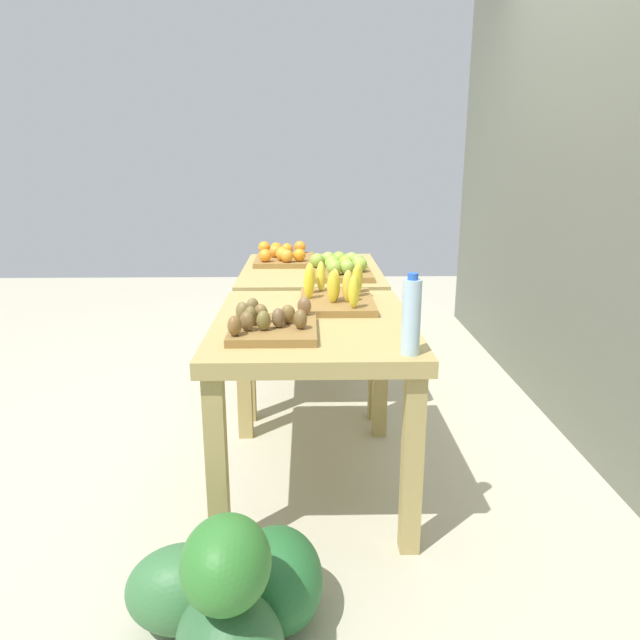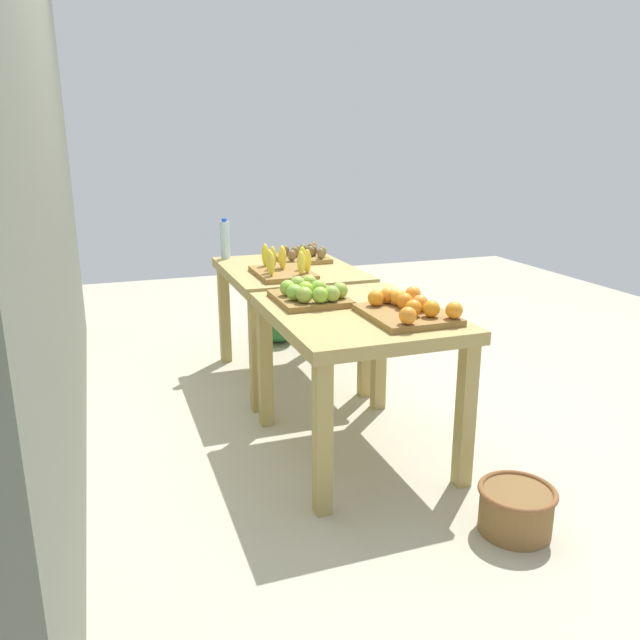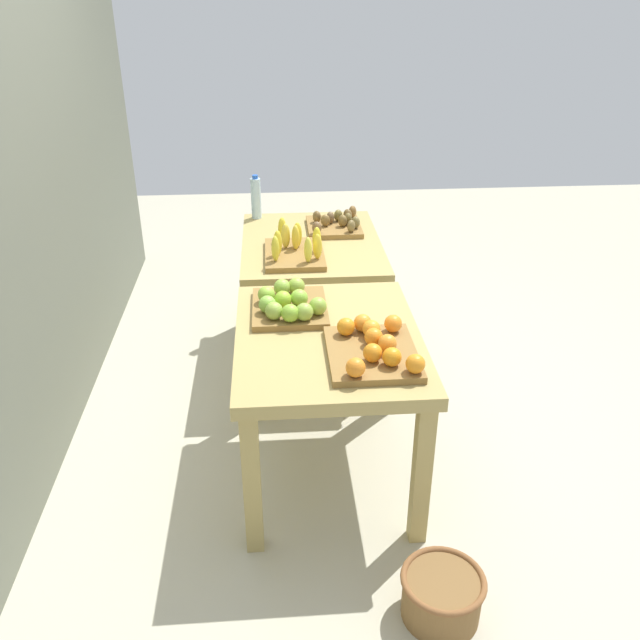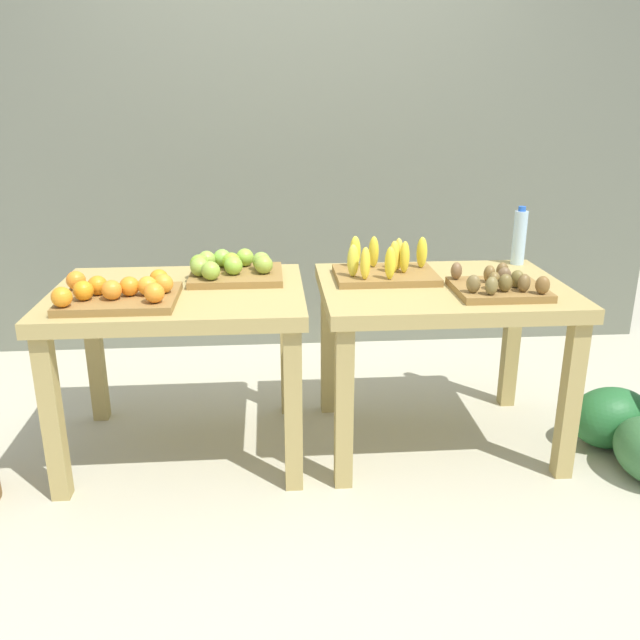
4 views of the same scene
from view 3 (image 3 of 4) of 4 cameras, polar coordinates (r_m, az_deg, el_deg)
The scene contains 11 objects.
ground_plane at distance 3.74m, azimuth -0.12°, elevation -7.11°, with size 8.00×8.00×0.00m, color #B6B098.
back_wall at distance 3.33m, azimuth -24.83°, elevation 14.22°, with size 4.40×0.12×3.00m, color #646858.
display_table_left at distance 2.93m, azimuth 0.68°, elevation -3.11°, with size 1.04×0.80×0.75m.
display_table_right at distance 3.93m, azimuth -0.74°, elevation 5.27°, with size 1.04×0.80×0.75m.
orange_bin at distance 2.70m, azimuth 4.66°, elevation -2.40°, with size 0.45×0.37×0.11m.
apple_bin at distance 3.04m, azimuth -2.69°, elevation 1.37°, with size 0.42×0.35×0.11m.
banana_crate at distance 3.65m, azimuth -2.18°, elevation 6.09°, with size 0.44×0.32×0.17m.
kiwi_bin at distance 4.07m, azimuth 1.35°, elevation 8.21°, with size 0.36×0.32×0.10m.
water_bottle at distance 4.26m, azimuth -5.50°, elevation 10.36°, with size 0.06×0.06×0.27m.
watermelon_pile at distance 4.94m, azimuth 1.41°, elevation 4.34°, with size 0.66×0.62×0.51m.
wicker_basket at distance 2.69m, azimuth 10.37°, elevation -22.12°, with size 0.31×0.31×0.19m.
Camera 3 is at (-3.06, 0.23, 2.14)m, focal length 37.40 mm.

